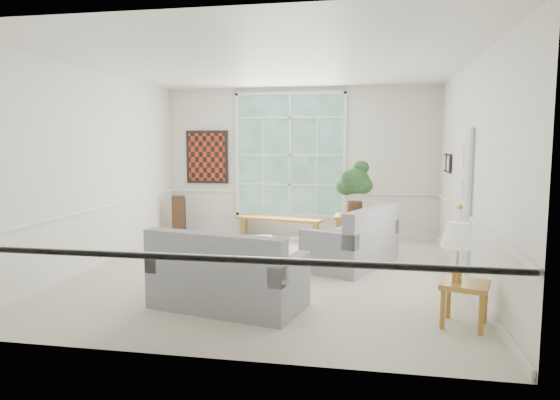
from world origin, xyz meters
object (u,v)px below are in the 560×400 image
object	(u,v)px
coffee_table	(231,255)
side_table	(464,304)
loveseat_right	(352,236)
loveseat_front	(229,268)
end_table	(351,231)

from	to	relation	value
coffee_table	side_table	distance (m)	3.52
side_table	loveseat_right	bearing A→B (deg)	117.29
loveseat_front	coffee_table	size ratio (longest dim) A/B	1.36
end_table	side_table	size ratio (longest dim) A/B	1.24
loveseat_front	side_table	xyz separation A→B (m)	(2.57, -0.17, -0.23)
loveseat_right	coffee_table	world-z (taller)	loveseat_right
coffee_table	end_table	distance (m)	2.68
loveseat_right	end_table	size ratio (longest dim) A/B	2.96
end_table	loveseat_front	bearing A→B (deg)	-108.76
loveseat_front	side_table	world-z (taller)	loveseat_front
loveseat_front	coffee_table	world-z (taller)	loveseat_front
coffee_table	end_table	size ratio (longest dim) A/B	2.16
loveseat_front	end_table	size ratio (longest dim) A/B	2.93
coffee_table	end_table	bearing A→B (deg)	38.98
loveseat_front	end_table	bearing A→B (deg)	84.00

